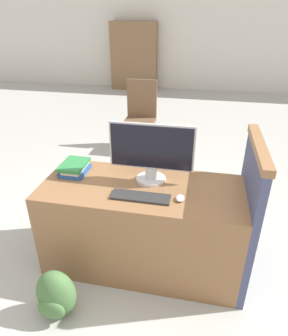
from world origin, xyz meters
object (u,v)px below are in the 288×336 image
(keyboard, at_px, (140,197))
(backpack, at_px, (56,295))
(monitor, at_px, (151,153))
(far_chair, at_px, (140,113))
(book_stack, at_px, (75,168))
(mouse, at_px, (180,198))

(keyboard, distance_m, backpack, 0.86)
(monitor, relative_size, far_chair, 0.63)
(book_stack, xyz_separation_m, far_chair, (0.05, 2.23, -0.23))
(far_chair, bearing_deg, monitor, -49.81)
(keyboard, xyz_separation_m, backpack, (-0.48, -0.46, -0.55))
(monitor, bearing_deg, book_stack, -179.76)
(keyboard, relative_size, backpack, 1.09)
(mouse, relative_size, far_chair, 0.08)
(mouse, bearing_deg, backpack, -147.09)
(keyboard, xyz_separation_m, book_stack, (-0.58, 0.25, 0.03))
(keyboard, height_order, backpack, keyboard)
(monitor, relative_size, backpack, 1.66)
(monitor, relative_size, book_stack, 2.43)
(backpack, distance_m, far_chair, 2.96)
(book_stack, distance_m, far_chair, 2.24)
(book_stack, bearing_deg, backpack, -81.69)
(mouse, height_order, far_chair, far_chair)
(monitor, distance_m, keyboard, 0.34)
(monitor, distance_m, far_chair, 2.33)
(keyboard, relative_size, book_stack, 1.60)
(monitor, xyz_separation_m, backpack, (-0.51, -0.71, -0.77))
(backpack, height_order, far_chair, far_chair)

